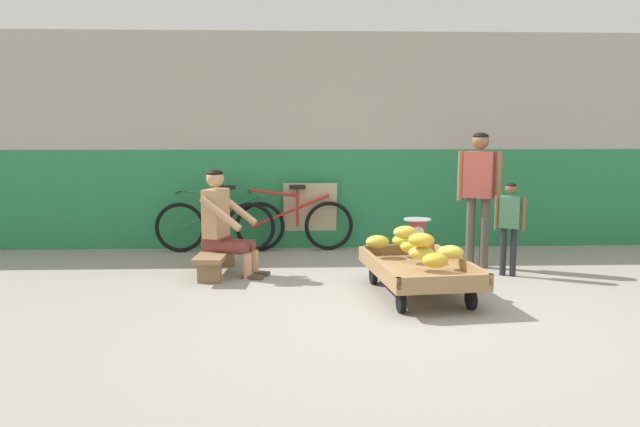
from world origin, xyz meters
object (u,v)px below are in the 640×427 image
weighing_scale (417,231)px  customer_adult (479,184)px  customer_child (510,219)px  sign_board (310,216)px  bicycle_far_left (290,224)px  plastic_crate (417,258)px  low_bench (217,256)px  banana_cart (419,271)px  bicycle_near_left (220,225)px  vendor_seated (223,223)px  shopping_bag (416,272)px

weighing_scale → customer_adult: bearing=15.5°
weighing_scale → customer_child: 0.99m
customer_child → sign_board: bearing=141.9°
bicycle_far_left → customer_adult: customer_adult is taller
plastic_crate → sign_board: (-1.14, 1.41, 0.29)m
low_bench → bicycle_far_left: bicycle_far_left is taller
weighing_scale → sign_board: 1.82m
weighing_scale → plastic_crate: bearing=90.0°
banana_cart → weighing_scale: weighing_scale is taller
low_bench → weighing_scale: size_ratio=3.73×
plastic_crate → bicycle_far_left: size_ratio=0.22×
sign_board → low_bench: bearing=-126.0°
bicycle_far_left → bicycle_near_left: bearing=179.7°
vendor_seated → bicycle_near_left: 1.32m
plastic_crate → banana_cart: bearing=-100.1°
bicycle_far_left → weighing_scale: bearing=-40.9°
vendor_seated → banana_cart: bearing=-25.8°
customer_child → plastic_crate: bearing=166.4°
low_bench → shopping_bag: size_ratio=4.66×
low_bench → shopping_bag: low_bench is taller
banana_cart → low_bench: size_ratio=1.36×
vendor_seated → customer_adult: size_ratio=0.75×
bicycle_far_left → customer_adult: (2.15, -1.02, 0.60)m
bicycle_near_left → bicycle_far_left: bearing=-0.3°
plastic_crate → customer_adult: size_ratio=0.24×
banana_cart → sign_board: 2.60m
bicycle_far_left → sign_board: bearing=34.8°
plastic_crate → bicycle_far_left: bicycle_far_left is taller
vendor_seated → customer_adult: bearing=5.3°
banana_cart → low_bench: banana_cart is taller
low_bench → plastic_crate: (2.19, 0.03, -0.05)m
shopping_bag → customer_child: bearing=16.7°
weighing_scale → bicycle_far_left: bicycle_far_left is taller
vendor_seated → bicycle_near_left: bearing=98.7°
weighing_scale → bicycle_far_left: 1.88m
weighing_scale → bicycle_far_left: (-1.41, 1.23, -0.10)m
bicycle_far_left → sign_board: 0.34m
low_bench → plastic_crate: bearing=0.8°
vendor_seated → bicycle_far_left: size_ratio=0.69×
bicycle_near_left → shopping_bag: 2.83m
bicycle_far_left → customer_adult: 2.45m
bicycle_far_left → sign_board: sign_board is taller
low_bench → customer_child: bearing=-3.6°
customer_adult → bicycle_far_left: bearing=154.5°
plastic_crate → customer_adult: customer_adult is taller
plastic_crate → customer_child: bearing=-13.6°
low_bench → bicycle_near_left: bearing=95.2°
plastic_crate → customer_child: 1.08m
banana_cart → sign_board: size_ratio=1.74×
low_bench → plastic_crate: 2.19m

